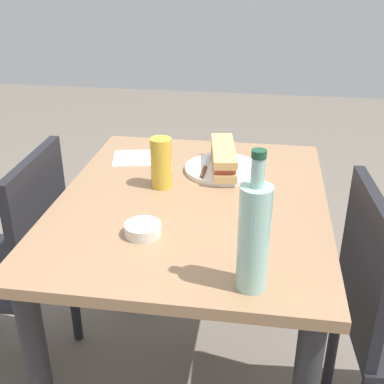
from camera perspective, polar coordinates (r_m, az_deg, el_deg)
dining_table at (r=1.49m, az=0.00°, el=-5.47°), size 0.95×0.76×0.76m
chair_far at (r=1.73m, az=-19.41°, el=-7.30°), size 0.41×0.41×0.85m
plate_near at (r=1.59m, az=3.58°, el=2.66°), size 0.24×0.24×0.01m
baguette_sandwich_near at (r=1.58m, az=3.62°, el=4.05°), size 0.26×0.11×0.07m
knife_near at (r=1.58m, az=1.54°, el=2.86°), size 0.18×0.02×0.01m
water_bottle at (r=1.01m, az=7.12°, el=-5.01°), size 0.07×0.07×0.31m
beer_glass at (r=1.46m, az=-3.56°, el=3.36°), size 0.06×0.06×0.15m
olive_bowl at (r=1.24m, az=-5.66°, el=-4.29°), size 0.09×0.09×0.03m
paper_napkin at (r=1.70m, az=-6.65°, el=3.90°), size 0.17×0.17×0.00m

